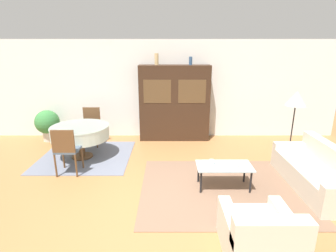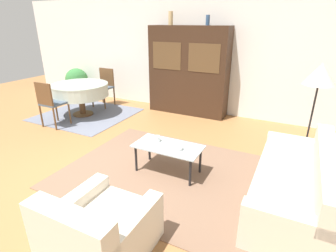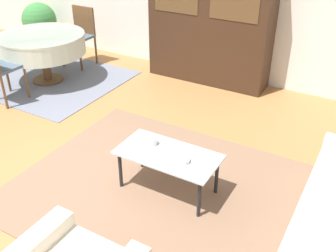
{
  "view_description": "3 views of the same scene",
  "coord_description": "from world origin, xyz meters",
  "px_view_note": "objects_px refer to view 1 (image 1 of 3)",
  "views": [
    {
      "loc": [
        0.2,
        -3.7,
        2.48
      ],
      "look_at": [
        0.2,
        1.4,
        0.95
      ],
      "focal_mm": 28.0,
      "sensor_mm": 36.0,
      "label": 1
    },
    {
      "loc": [
        2.77,
        -2.45,
        2.12
      ],
      "look_at": [
        1.22,
        0.61,
        0.75
      ],
      "focal_mm": 28.0,
      "sensor_mm": 36.0,
      "label": 2
    },
    {
      "loc": [
        2.77,
        -2.09,
        2.58
      ],
      "look_at": [
        1.22,
        0.61,
        0.75
      ],
      "focal_mm": 42.0,
      "sensor_mm": 36.0,
      "label": 3
    }
  ],
  "objects_px": {
    "floor_lamp": "(296,101)",
    "display_cabinet": "(174,103)",
    "couch": "(318,173)",
    "cup": "(212,162)",
    "armchair": "(260,236)",
    "dining_chair_far": "(91,124)",
    "vase_tall": "(157,59)",
    "potted_plant": "(47,123)",
    "vase_short": "(191,61)",
    "dining_chair_near": "(66,148)",
    "dining_table": "(80,132)",
    "coffee_table": "(224,168)",
    "bowl": "(235,166)"
  },
  "relations": [
    {
      "from": "dining_chair_far",
      "to": "dining_table",
      "type": "bearing_deg",
      "value": 90.0
    },
    {
      "from": "armchair",
      "to": "display_cabinet",
      "type": "relative_size",
      "value": 0.45
    },
    {
      "from": "armchair",
      "to": "cup",
      "type": "relative_size",
      "value": 9.22
    },
    {
      "from": "coffee_table",
      "to": "floor_lamp",
      "type": "distance_m",
      "value": 2.47
    },
    {
      "from": "floor_lamp",
      "to": "bowl",
      "type": "relative_size",
      "value": 10.72
    },
    {
      "from": "coffee_table",
      "to": "dining_table",
      "type": "height_order",
      "value": "dining_table"
    },
    {
      "from": "coffee_table",
      "to": "dining_table",
      "type": "relative_size",
      "value": 0.76
    },
    {
      "from": "display_cabinet",
      "to": "vase_short",
      "type": "xyz_separation_m",
      "value": [
        0.42,
        0.0,
        1.13
      ]
    },
    {
      "from": "couch",
      "to": "cup",
      "type": "xyz_separation_m",
      "value": [
        -1.94,
        0.04,
        0.2
      ]
    },
    {
      "from": "vase_tall",
      "to": "potted_plant",
      "type": "bearing_deg",
      "value": -176.84
    },
    {
      "from": "couch",
      "to": "vase_tall",
      "type": "relative_size",
      "value": 6.71
    },
    {
      "from": "cup",
      "to": "display_cabinet",
      "type": "bearing_deg",
      "value": 103.15
    },
    {
      "from": "dining_chair_near",
      "to": "bowl",
      "type": "xyz_separation_m",
      "value": [
        3.21,
        -0.57,
        -0.11
      ]
    },
    {
      "from": "armchair",
      "to": "couch",
      "type": "bearing_deg",
      "value": 45.71
    },
    {
      "from": "vase_short",
      "to": "couch",
      "type": "bearing_deg",
      "value": -51.57
    },
    {
      "from": "floor_lamp",
      "to": "dining_table",
      "type": "bearing_deg",
      "value": 179.77
    },
    {
      "from": "couch",
      "to": "floor_lamp",
      "type": "xyz_separation_m",
      "value": [
        0.09,
        1.36,
        1.08
      ]
    },
    {
      "from": "floor_lamp",
      "to": "vase_short",
      "type": "relative_size",
      "value": 7.42
    },
    {
      "from": "floor_lamp",
      "to": "cup",
      "type": "xyz_separation_m",
      "value": [
        -2.03,
        -1.31,
        -0.88
      ]
    },
    {
      "from": "cup",
      "to": "vase_short",
      "type": "distance_m",
      "value": 3.15
    },
    {
      "from": "vase_short",
      "to": "potted_plant",
      "type": "bearing_deg",
      "value": -177.56
    },
    {
      "from": "couch",
      "to": "vase_tall",
      "type": "distance_m",
      "value": 4.5
    },
    {
      "from": "display_cabinet",
      "to": "vase_tall",
      "type": "height_order",
      "value": "vase_tall"
    },
    {
      "from": "display_cabinet",
      "to": "cup",
      "type": "distance_m",
      "value": 2.79
    },
    {
      "from": "vase_short",
      "to": "display_cabinet",
      "type": "bearing_deg",
      "value": -179.87
    },
    {
      "from": "armchair",
      "to": "dining_chair_near",
      "type": "relative_size",
      "value": 0.95
    },
    {
      "from": "coffee_table",
      "to": "vase_short",
      "type": "relative_size",
      "value": 4.72
    },
    {
      "from": "dining_table",
      "to": "vase_short",
      "type": "relative_size",
      "value": 6.19
    },
    {
      "from": "couch",
      "to": "dining_chair_near",
      "type": "distance_m",
      "value": 4.79
    },
    {
      "from": "display_cabinet",
      "to": "vase_tall",
      "type": "relative_size",
      "value": 6.89
    },
    {
      "from": "bowl",
      "to": "dining_table",
      "type": "bearing_deg",
      "value": 155.78
    },
    {
      "from": "dining_chair_far",
      "to": "vase_tall",
      "type": "relative_size",
      "value": 3.28
    },
    {
      "from": "vase_tall",
      "to": "dining_table",
      "type": "bearing_deg",
      "value": -142.14
    },
    {
      "from": "coffee_table",
      "to": "dining_chair_near",
      "type": "xyz_separation_m",
      "value": [
        -3.03,
        0.52,
        0.18
      ]
    },
    {
      "from": "armchair",
      "to": "cup",
      "type": "bearing_deg",
      "value": 100.56
    },
    {
      "from": "dining_chair_near",
      "to": "couch",
      "type": "bearing_deg",
      "value": -6.04
    },
    {
      "from": "floor_lamp",
      "to": "display_cabinet",
      "type": "bearing_deg",
      "value": 152.98
    },
    {
      "from": "bowl",
      "to": "cup",
      "type": "bearing_deg",
      "value": 164.24
    },
    {
      "from": "armchair",
      "to": "cup",
      "type": "distance_m",
      "value": 1.75
    },
    {
      "from": "dining_chair_near",
      "to": "dining_chair_far",
      "type": "relative_size",
      "value": 1.0
    },
    {
      "from": "armchair",
      "to": "coffee_table",
      "type": "bearing_deg",
      "value": 93.45
    },
    {
      "from": "cup",
      "to": "vase_tall",
      "type": "bearing_deg",
      "value": 112.35
    },
    {
      "from": "couch",
      "to": "vase_tall",
      "type": "xyz_separation_m",
      "value": [
        -3.04,
        2.71,
        1.91
      ]
    },
    {
      "from": "vase_tall",
      "to": "couch",
      "type": "bearing_deg",
      "value": -41.71
    },
    {
      "from": "armchair",
      "to": "coffee_table",
      "type": "relative_size",
      "value": 0.92
    },
    {
      "from": "dining_chair_near",
      "to": "vase_short",
      "type": "height_order",
      "value": "vase_short"
    },
    {
      "from": "couch",
      "to": "dining_chair_far",
      "type": "height_order",
      "value": "dining_chair_far"
    },
    {
      "from": "display_cabinet",
      "to": "dining_chair_far",
      "type": "distance_m",
      "value": 2.29
    },
    {
      "from": "bowl",
      "to": "couch",
      "type": "bearing_deg",
      "value": 2.63
    },
    {
      "from": "armchair",
      "to": "floor_lamp",
      "type": "bearing_deg",
      "value": 60.46
    }
  ]
}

